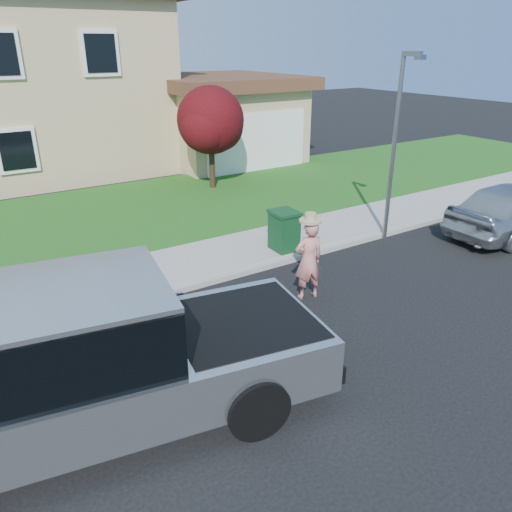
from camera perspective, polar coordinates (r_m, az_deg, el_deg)
The scene contains 10 objects.
ground at distance 9.04m, azimuth 3.77°, elevation -9.95°, with size 80.00×80.00×0.00m, color black.
curb at distance 11.60m, azimuth -0.78°, elevation -1.65°, with size 40.00×0.20×0.12m, color gray.
sidewalk at distance 12.46m, azimuth -3.49°, elevation 0.20°, with size 40.00×2.00×0.15m, color gray.
lawn at distance 16.30m, azimuth -11.41°, elevation 5.29°, with size 40.00×7.00×0.10m, color #1A4914.
house at distance 23.23m, azimuth -19.11°, elevation 17.64°, with size 14.00×11.30×6.85m.
pickup_truck at distance 7.11m, azimuth -18.26°, elevation -11.66°, with size 6.84×3.26×2.16m.
woman at distance 10.22m, azimuth 6.04°, elevation -0.30°, with size 0.69×0.52×1.86m.
ornamental_tree at distance 17.94m, azimuth -5.12°, elevation 14.85°, with size 2.58×2.32×3.53m.
trash_bin at distance 12.38m, azimuth 3.23°, elevation 2.96°, with size 0.65×0.73×1.00m.
street_lamp at distance 13.36m, azimuth 15.76°, elevation 12.78°, with size 0.25×0.62×4.76m.
Camera 1 is at (-4.61, -6.01, 4.93)m, focal length 35.00 mm.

